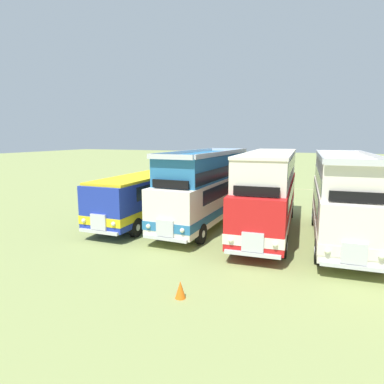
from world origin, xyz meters
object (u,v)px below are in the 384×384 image
at_px(bus_first_in_row, 148,193).
at_px(bus_third_in_row, 269,188).
at_px(bus_fourth_in_row, 342,196).
at_px(bus_second_in_row, 206,187).
at_px(cone_near_end, 180,290).

height_order(bus_first_in_row, bus_third_in_row, bus_third_in_row).
relative_size(bus_first_in_row, bus_fourth_in_row, 1.01).
relative_size(bus_first_in_row, bus_second_in_row, 0.99).
distance_m(bus_first_in_row, bus_second_in_row, 3.84).
bearing_deg(bus_fourth_in_row, bus_first_in_row, 178.39).
height_order(bus_fourth_in_row, cone_near_end, bus_fourth_in_row).
xyz_separation_m(bus_third_in_row, bus_fourth_in_row, (3.77, -0.63, -0.12)).
bearing_deg(cone_near_end, bus_third_in_row, 81.58).
relative_size(bus_second_in_row, bus_fourth_in_row, 1.02).
bearing_deg(bus_second_in_row, bus_first_in_row, -175.34).
bearing_deg(cone_near_end, bus_first_in_row, 124.66).
bearing_deg(cone_near_end, bus_second_in_row, 104.54).
bearing_deg(bus_first_in_row, bus_second_in_row, 4.66).
distance_m(bus_second_in_row, bus_fourth_in_row, 7.56).
bearing_deg(bus_second_in_row, bus_fourth_in_row, -4.75).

